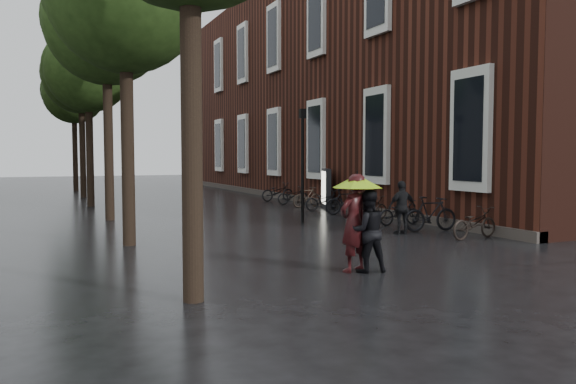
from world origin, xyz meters
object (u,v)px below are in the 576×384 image
person_black (367,231)px  lamp_post (303,154)px  ad_lightbox (326,188)px  person_burgundy (354,223)px  pedestrian_walking (402,207)px  parked_bicycles (346,203)px

person_black → lamp_post: lamp_post is taller
ad_lightbox → lamp_post: size_ratio=0.45×
person_burgundy → person_black: 0.30m
person_burgundy → lamp_post: size_ratio=0.50×
lamp_post → pedestrian_walking: bearing=-70.4°
pedestrian_walking → lamp_post: size_ratio=0.40×
pedestrian_walking → person_burgundy: bearing=46.2°
ad_lightbox → lamp_post: (-3.13, -4.23, 1.46)m
person_burgundy → parked_bicycles: size_ratio=0.13×
person_black → ad_lightbox: 13.29m
lamp_post → ad_lightbox: bearing=53.5°
person_burgundy → ad_lightbox: size_ratio=1.12×
person_burgundy → person_black: bearing=131.1°
person_burgundy → ad_lightbox: (5.72, 11.98, -0.09)m
person_black → person_burgundy: bearing=-17.8°
pedestrian_walking → parked_bicycles: size_ratio=0.10×
parked_bicycles → lamp_post: size_ratio=3.88×
person_black → lamp_post: size_ratio=0.42×
person_burgundy → ad_lightbox: person_burgundy is taller
person_burgundy → ad_lightbox: 13.27m
parked_bicycles → lamp_post: bearing=-149.1°
pedestrian_walking → ad_lightbox: ad_lightbox is taller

